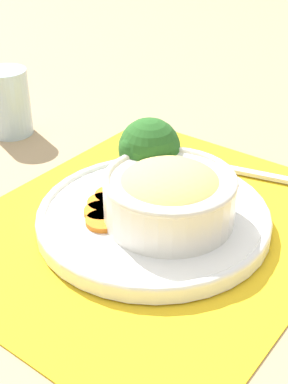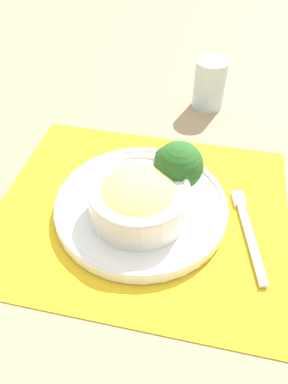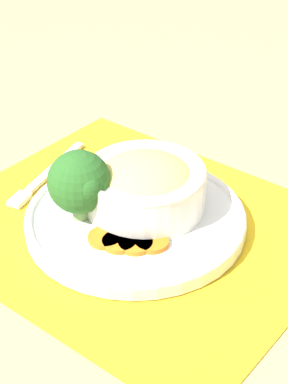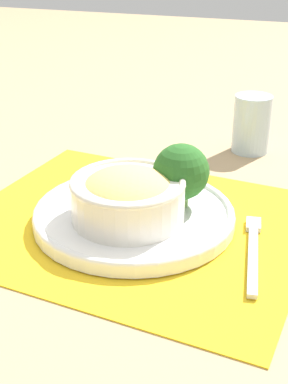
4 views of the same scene
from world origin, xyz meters
The scene contains 10 objects.
ground_plane centered at (0.00, 0.00, 0.00)m, with size 4.00×4.00×0.00m, color tan.
placemat centered at (0.00, 0.00, 0.00)m, with size 0.50×0.43×0.00m.
plate centered at (0.00, 0.00, 0.02)m, with size 0.28×0.28×0.02m.
bowl centered at (0.00, -0.02, 0.05)m, with size 0.15×0.15×0.07m.
broccoli_floret centered at (0.05, 0.04, 0.07)m, with size 0.08×0.08×0.09m.
carrot_slice_near centered at (0.00, 0.06, 0.02)m, with size 0.04×0.04×0.01m.
carrot_slice_middle centered at (-0.02, 0.06, 0.02)m, with size 0.04×0.04×0.01m.
carrot_slice_far centered at (-0.04, 0.05, 0.02)m, with size 0.04×0.04×0.01m.
carrot_slice_extra centered at (-0.05, 0.04, 0.02)m, with size 0.04×0.04×0.01m.
fork centered at (0.17, -0.01, 0.01)m, with size 0.05×0.18×0.01m.
Camera 3 is at (-0.39, 0.54, 0.50)m, focal length 60.00 mm.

